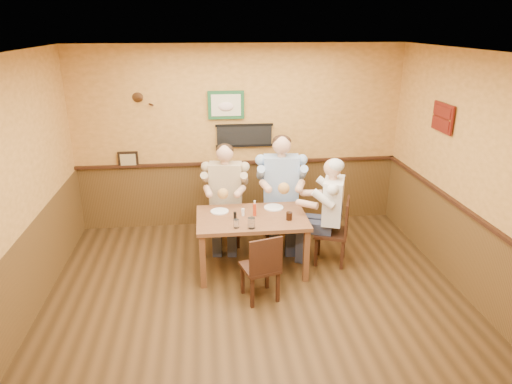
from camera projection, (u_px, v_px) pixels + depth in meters
room at (270, 164)px, 4.77m from camera, size 5.02×5.03×2.81m
dining_table at (252, 223)px, 5.85m from camera, size 1.40×0.90×0.75m
chair_back_left at (226, 213)px, 6.63m from camera, size 0.49×0.49×0.95m
chair_back_right at (280, 210)px, 6.66m from camera, size 0.51×0.51×1.02m
chair_right_end at (331, 231)px, 6.10m from camera, size 0.54×0.54×0.92m
chair_near_side at (260, 266)px, 5.29m from camera, size 0.48×0.48×0.85m
diner_tan_shirt at (226, 200)px, 6.56m from camera, size 0.70×0.70×1.35m
diner_blue_polo at (281, 196)px, 6.58m from camera, size 0.73×0.73×1.46m
diner_white_elder at (332, 217)px, 6.03m from camera, size 0.78×0.78×1.31m
water_glass_left at (236, 224)px, 5.49m from camera, size 0.09×0.09×0.11m
water_glass_mid at (251, 223)px, 5.47m from camera, size 0.12×0.12×0.13m
cola_tumbler at (289, 216)px, 5.71m from camera, size 0.10×0.10×0.10m
hot_sauce_bottle at (255, 209)px, 5.82m from camera, size 0.06×0.06×0.18m
salt_shaker at (243, 212)px, 5.83m from camera, size 0.04×0.04×0.10m
pepper_shaker at (235, 216)px, 5.73m from camera, size 0.05×0.05×0.10m
plate_far_left at (220, 211)px, 5.96m from camera, size 0.26×0.26×0.02m
plate_far_right at (274, 207)px, 6.08m from camera, size 0.30×0.30×0.02m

